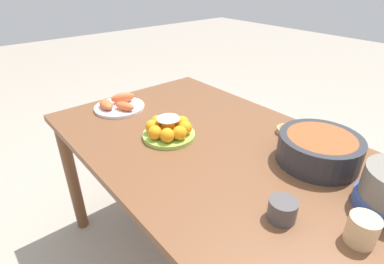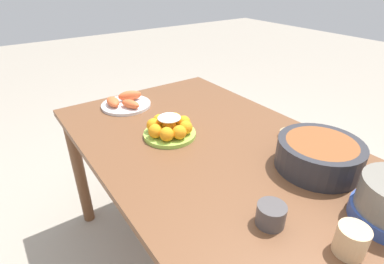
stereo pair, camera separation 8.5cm
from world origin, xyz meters
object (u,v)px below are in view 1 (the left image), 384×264
Objects in this scene: cup_near at (282,210)px; seafood_platter at (119,105)px; cake_plate at (169,129)px; dining_table at (215,163)px; cup_far at (362,230)px; sauce_bowl at (287,130)px; serving_bowl at (319,149)px.

seafood_platter is at bearing 179.91° from cup_near.
cake_plate reaches higher than seafood_platter.
dining_table is 18.07× the size of cup_near.
cup_near is 1.02× the size of cup_far.
cup_far is (0.17, 0.09, 0.01)m from cup_near.
cake_plate reaches higher than cup_far.
cup_near is at bearing -56.90° from sauce_bowl.
dining_table is at bearing 31.10° from cake_plate.
serving_bowl is 0.34m from cup_near.
cup_near is at bearing -0.09° from seafood_platter.
cup_near is (0.39, -0.13, 0.12)m from dining_table.
cup_far reaches higher than seafood_platter.
cup_near is 0.19m from cup_far.
cake_plate is 2.71× the size of cup_near.
cake_plate is at bearing 4.03° from seafood_platter.
cup_far is (0.74, 0.06, 0.00)m from cake_plate.
serving_bowl is 0.22m from sauce_bowl.
cake_plate is 0.56m from serving_bowl.
cake_plate is 0.76× the size of serving_bowl.
serving_bowl is 0.35m from cup_far.
cake_plate reaches higher than sauce_bowl.
cup_near is at bearing -18.37° from dining_table.
cup_near is at bearing -153.65° from cup_far.
dining_table is 0.58m from cup_far.
sauce_bowl is at bearing 32.28° from seafood_platter.
seafood_platter is 3.06× the size of cup_near.
seafood_platter is (-0.67, -0.42, 0.01)m from sauce_bowl.
cup_far is (0.57, -0.05, 0.13)m from dining_table.
serving_bowl is (0.31, 0.20, 0.14)m from dining_table.
cup_far is at bearing 26.35° from cup_near.
seafood_platter is at bearing -147.72° from sauce_bowl.
sauce_bowl is 0.51m from cup_near.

